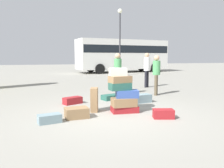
{
  "coord_description": "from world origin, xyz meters",
  "views": [
    {
      "loc": [
        -1.79,
        -5.77,
        1.55
      ],
      "look_at": [
        0.36,
        1.34,
        0.65
      ],
      "focal_mm": 36.71,
      "sensor_mm": 36.0,
      "label": 1
    }
  ],
  "objects_px": {
    "person_tourist_with_camera": "(156,71)",
    "parked_bus": "(123,54)",
    "suitcase_maroon_foreground_near": "(163,114)",
    "suitcase_brown_right_side": "(77,113)",
    "suitcase_maroon_left_side": "(73,101)",
    "lamp_post": "(120,31)",
    "person_bearded_onlooker": "(147,67)",
    "suitcase_slate_behind_tower": "(49,119)",
    "suitcase_slate_foreground_far": "(140,99)",
    "suitcase_teal_white_trunk": "(113,97)",
    "person_passerby_in_red": "(118,70)",
    "suitcase_brown_upright_blue": "(94,100)",
    "suitcase_tower": "(123,93)"
  },
  "relations": [
    {
      "from": "person_bearded_onlooker",
      "to": "suitcase_slate_foreground_far",
      "type": "bearing_deg",
      "value": 20.38
    },
    {
      "from": "suitcase_maroon_left_side",
      "to": "suitcase_brown_upright_blue",
      "type": "bearing_deg",
      "value": -93.6
    },
    {
      "from": "suitcase_brown_right_side",
      "to": "person_tourist_with_camera",
      "type": "distance_m",
      "value": 4.47
    },
    {
      "from": "suitcase_brown_right_side",
      "to": "person_bearded_onlooker",
      "type": "bearing_deg",
      "value": 44.43
    },
    {
      "from": "suitcase_teal_white_trunk",
      "to": "parked_bus",
      "type": "relative_size",
      "value": 0.09
    },
    {
      "from": "suitcase_maroon_left_side",
      "to": "person_tourist_with_camera",
      "type": "xyz_separation_m",
      "value": [
        3.45,
        0.79,
        0.84
      ]
    },
    {
      "from": "suitcase_teal_white_trunk",
      "to": "person_passerby_in_red",
      "type": "height_order",
      "value": "person_passerby_in_red"
    },
    {
      "from": "suitcase_maroon_foreground_near",
      "to": "lamp_post",
      "type": "distance_m",
      "value": 13.81
    },
    {
      "from": "suitcase_slate_foreground_far",
      "to": "person_tourist_with_camera",
      "type": "height_order",
      "value": "person_tourist_with_camera"
    },
    {
      "from": "suitcase_slate_foreground_far",
      "to": "parked_bus",
      "type": "relative_size",
      "value": 0.08
    },
    {
      "from": "suitcase_brown_right_side",
      "to": "lamp_post",
      "type": "bearing_deg",
      "value": 62.24
    },
    {
      "from": "suitcase_brown_upright_blue",
      "to": "person_bearded_onlooker",
      "type": "relative_size",
      "value": 0.39
    },
    {
      "from": "suitcase_brown_right_side",
      "to": "suitcase_teal_white_trunk",
      "type": "height_order",
      "value": "suitcase_brown_right_side"
    },
    {
      "from": "suitcase_teal_white_trunk",
      "to": "person_passerby_in_red",
      "type": "xyz_separation_m",
      "value": [
        0.48,
        0.89,
        0.91
      ]
    },
    {
      "from": "suitcase_tower",
      "to": "parked_bus",
      "type": "distance_m",
      "value": 16.59
    },
    {
      "from": "suitcase_maroon_foreground_near",
      "to": "parked_bus",
      "type": "height_order",
      "value": "parked_bus"
    },
    {
      "from": "suitcase_maroon_foreground_near",
      "to": "suitcase_brown_right_side",
      "type": "height_order",
      "value": "suitcase_brown_right_side"
    },
    {
      "from": "person_bearded_onlooker",
      "to": "parked_bus",
      "type": "distance_m",
      "value": 11.36
    },
    {
      "from": "person_bearded_onlooker",
      "to": "person_passerby_in_red",
      "type": "distance_m",
      "value": 2.77
    },
    {
      "from": "person_bearded_onlooker",
      "to": "parked_bus",
      "type": "xyz_separation_m",
      "value": [
        2.63,
        11.02,
        0.8
      ]
    },
    {
      "from": "suitcase_slate_behind_tower",
      "to": "suitcase_brown_upright_blue",
      "type": "bearing_deg",
      "value": 20.51
    },
    {
      "from": "suitcase_slate_foreground_far",
      "to": "person_tourist_with_camera",
      "type": "distance_m",
      "value": 1.94
    },
    {
      "from": "suitcase_brown_right_side",
      "to": "suitcase_teal_white_trunk",
      "type": "bearing_deg",
      "value": 48.77
    },
    {
      "from": "suitcase_maroon_foreground_near",
      "to": "suitcase_slate_behind_tower",
      "type": "distance_m",
      "value": 2.79
    },
    {
      "from": "person_tourist_with_camera",
      "to": "person_passerby_in_red",
      "type": "distance_m",
      "value": 1.55
    },
    {
      "from": "suitcase_brown_right_side",
      "to": "suitcase_slate_behind_tower",
      "type": "height_order",
      "value": "suitcase_brown_right_side"
    },
    {
      "from": "suitcase_maroon_left_side",
      "to": "lamp_post",
      "type": "relative_size",
      "value": 0.11
    },
    {
      "from": "suitcase_slate_behind_tower",
      "to": "suitcase_teal_white_trunk",
      "type": "xyz_separation_m",
      "value": [
        2.29,
        2.4,
        -0.01
      ]
    },
    {
      "from": "suitcase_brown_upright_blue",
      "to": "parked_bus",
      "type": "xyz_separation_m",
      "value": [
        6.27,
        15.29,
        1.5
      ]
    },
    {
      "from": "suitcase_brown_right_side",
      "to": "suitcase_maroon_foreground_near",
      "type": "bearing_deg",
      "value": -21.96
    },
    {
      "from": "suitcase_slate_foreground_far",
      "to": "suitcase_maroon_foreground_near",
      "type": "bearing_deg",
      "value": -107.02
    },
    {
      "from": "suitcase_teal_white_trunk",
      "to": "suitcase_maroon_left_side",
      "type": "bearing_deg",
      "value": 176.49
    },
    {
      "from": "person_passerby_in_red",
      "to": "parked_bus",
      "type": "relative_size",
      "value": 0.18
    },
    {
      "from": "suitcase_teal_white_trunk",
      "to": "person_bearded_onlooker",
      "type": "distance_m",
      "value": 3.84
    },
    {
      "from": "suitcase_slate_foreground_far",
      "to": "lamp_post",
      "type": "relative_size",
      "value": 0.14
    },
    {
      "from": "person_tourist_with_camera",
      "to": "parked_bus",
      "type": "distance_m",
      "value": 13.7
    },
    {
      "from": "suitcase_maroon_foreground_near",
      "to": "suitcase_slate_foreground_far",
      "type": "relative_size",
      "value": 0.69
    },
    {
      "from": "parked_bus",
      "to": "person_passerby_in_red",
      "type": "bearing_deg",
      "value": -118.02
    },
    {
      "from": "suitcase_brown_upright_blue",
      "to": "person_tourist_with_camera",
      "type": "relative_size",
      "value": 0.42
    },
    {
      "from": "suitcase_maroon_left_side",
      "to": "lamp_post",
      "type": "bearing_deg",
      "value": 39.39
    },
    {
      "from": "suitcase_maroon_foreground_near",
      "to": "suitcase_slate_foreground_far",
      "type": "xyz_separation_m",
      "value": [
        0.24,
        1.97,
        0.03
      ]
    },
    {
      "from": "suitcase_maroon_left_side",
      "to": "suitcase_maroon_foreground_near",
      "type": "bearing_deg",
      "value": -75.23
    },
    {
      "from": "suitcase_tower",
      "to": "suitcase_maroon_left_side",
      "type": "xyz_separation_m",
      "value": [
        -1.21,
        1.52,
        -0.42
      ]
    },
    {
      "from": "suitcase_teal_white_trunk",
      "to": "person_passerby_in_red",
      "type": "distance_m",
      "value": 1.36
    },
    {
      "from": "suitcase_tower",
      "to": "suitcase_slate_foreground_far",
      "type": "xyz_separation_m",
      "value": [
        1.0,
        1.06,
        -0.39
      ]
    },
    {
      "from": "person_tourist_with_camera",
      "to": "suitcase_brown_right_side",
      "type": "bearing_deg",
      "value": -21.06
    },
    {
      "from": "suitcase_slate_behind_tower",
      "to": "parked_bus",
      "type": "distance_m",
      "value": 17.84
    },
    {
      "from": "person_bearded_onlooker",
      "to": "suitcase_maroon_foreground_near",
      "type": "bearing_deg",
      "value": 27.5
    },
    {
      "from": "suitcase_brown_right_side",
      "to": "person_passerby_in_red",
      "type": "bearing_deg",
      "value": 51.04
    },
    {
      "from": "suitcase_maroon_foreground_near",
      "to": "suitcase_brown_right_side",
      "type": "distance_m",
      "value": 2.19
    }
  ]
}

